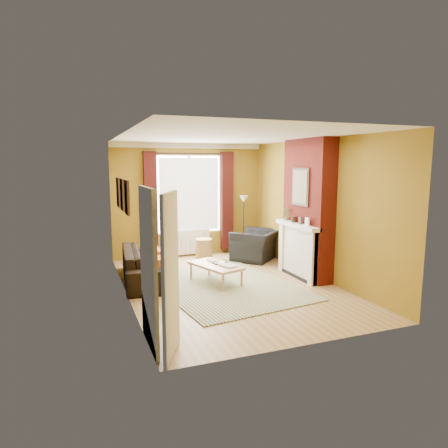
{
  "coord_description": "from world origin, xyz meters",
  "views": [
    {
      "loc": [
        -2.7,
        -6.9,
        2.31
      ],
      "look_at": [
        0.0,
        0.25,
        1.15
      ],
      "focal_mm": 32.0,
      "sensor_mm": 36.0,
      "label": 1
    }
  ],
  "objects": [
    {
      "name": "room_walls",
      "position": [
        0.64,
        0.28,
        1.39
      ],
      "size": [
        3.82,
        5.54,
        2.83
      ],
      "color": "olive",
      "rests_on": "ground"
    },
    {
      "name": "mug",
      "position": [
        0.03,
        0.19,
        0.42
      ],
      "size": [
        0.12,
        0.12,
        0.09
      ],
      "primitive_type": "imported",
      "rotation": [
        0.0,
        0.0,
        0.26
      ],
      "color": "#999999",
      "rests_on": "coffee_table"
    },
    {
      "name": "wicker_stool",
      "position": [
        0.19,
        2.13,
        0.25
      ],
      "size": [
        0.53,
        0.53,
        0.51
      ],
      "rotation": [
        0.0,
        0.0,
        0.38
      ],
      "color": "#9D7444",
      "rests_on": "ground"
    },
    {
      "name": "book_a",
      "position": [
        -0.13,
        -0.07,
        0.39
      ],
      "size": [
        0.32,
        0.36,
        0.03
      ],
      "primitive_type": "imported",
      "rotation": [
        0.0,
        0.0,
        0.34
      ],
      "color": "#999999",
      "rests_on": "coffee_table"
    },
    {
      "name": "armchair",
      "position": [
        1.37,
        1.68,
        0.36
      ],
      "size": [
        1.46,
        1.45,
        0.71
      ],
      "primitive_type": "imported",
      "rotation": [
        0.0,
        0.0,
        3.9
      ],
      "color": "black",
      "rests_on": "ground"
    },
    {
      "name": "floor_lamp",
      "position": [
        1.32,
        2.32,
        1.19
      ],
      "size": [
        0.28,
        0.28,
        1.51
      ],
      "rotation": [
        0.0,
        0.0,
        0.34
      ],
      "color": "black",
      "rests_on": "ground"
    },
    {
      "name": "book_b",
      "position": [
        -0.25,
        0.52,
        0.39
      ],
      "size": [
        0.21,
        0.28,
        0.02
      ],
      "primitive_type": "imported",
      "rotation": [
        0.0,
        0.0,
        -0.02
      ],
      "color": "#999999",
      "rests_on": "coffee_table"
    },
    {
      "name": "ground",
      "position": [
        0.0,
        0.0,
        0.0
      ],
      "size": [
        5.5,
        5.5,
        0.0
      ],
      "primitive_type": "plane",
      "color": "olive",
      "rests_on": "ground"
    },
    {
      "name": "sofa",
      "position": [
        -1.42,
        0.89,
        0.32
      ],
      "size": [
        1.06,
        2.28,
        0.65
      ],
      "primitive_type": "imported",
      "rotation": [
        0.0,
        0.0,
        1.48
      ],
      "color": "black",
      "rests_on": "ground"
    },
    {
      "name": "striped_rug",
      "position": [
        -0.12,
        0.01,
        0.01
      ],
      "size": [
        2.77,
        3.54,
        0.02
      ],
      "rotation": [
        0.0,
        0.0,
        0.13
      ],
      "color": "#314087",
      "rests_on": "ground"
    },
    {
      "name": "tv_remote",
      "position": [
        -0.19,
        0.23,
        0.39
      ],
      "size": [
        0.07,
        0.18,
        0.02
      ],
      "rotation": [
        0.0,
        0.0,
        0.09
      ],
      "color": "black",
      "rests_on": "coffee_table"
    },
    {
      "name": "coffee_table",
      "position": [
        -0.19,
        0.2,
        0.34
      ],
      "size": [
        0.9,
        1.25,
        0.38
      ],
      "rotation": [
        0.0,
        0.0,
        0.32
      ],
      "color": "#D9AD7D",
      "rests_on": "ground"
    }
  ]
}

